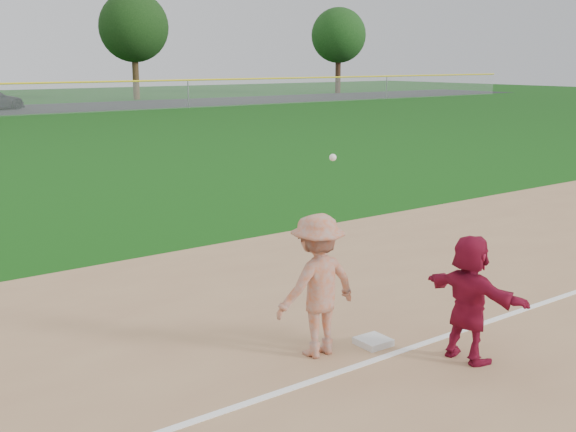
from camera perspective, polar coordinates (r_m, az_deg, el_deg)
ground at (r=9.54m, az=5.50°, el=-9.20°), size 160.00×160.00×0.00m
foul_line at (r=9.01m, az=9.00°, el=-10.47°), size 60.00×0.10×0.01m
first_base at (r=9.13m, az=6.75°, el=-9.83°), size 0.38×0.38×0.08m
base_runner at (r=8.67m, az=14.13°, el=-6.30°), size 0.49×1.42×1.51m
first_base_play at (r=8.55m, az=2.33°, el=-5.48°), size 1.11×0.64×2.36m
tree_3 at (r=65.66m, az=-12.10°, el=14.38°), size 6.00×6.00×9.19m
tree_4 at (r=76.42m, az=4.01°, el=14.05°), size 5.60×5.60×8.67m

